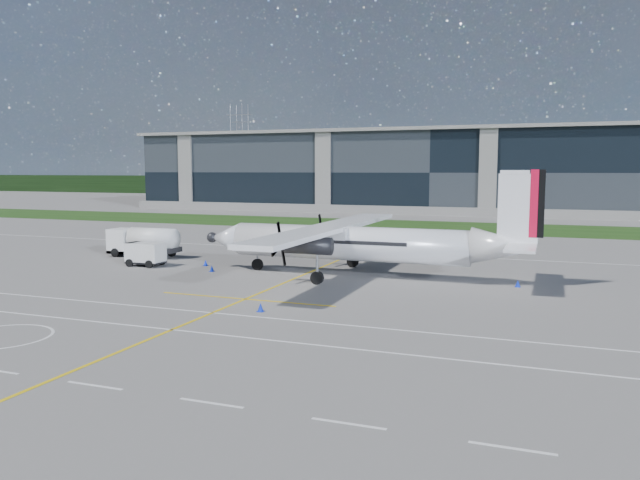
{
  "coord_description": "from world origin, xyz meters",
  "views": [
    {
      "loc": [
        20.87,
        -40.15,
        8.06
      ],
      "look_at": [
        4.33,
        3.72,
        2.75
      ],
      "focal_mm": 35.0,
      "sensor_mm": 36.0,
      "label": 1
    }
  ],
  "objects": [
    {
      "name": "baggage_tug",
      "position": [
        -11.11,
        3.14,
        0.97
      ],
      "size": [
        3.25,
        1.95,
        1.95
      ],
      "primitive_type": null,
      "color": "silver",
      "rests_on": "ground"
    },
    {
      "name": "terminal_building",
      "position": [
        0.0,
        80.0,
        7.5
      ],
      "size": [
        120.0,
        20.0,
        15.0
      ],
      "primitive_type": "cube",
      "color": "black",
      "rests_on": "ground"
    },
    {
      "name": "safety_cone_stbdwing",
      "position": [
        4.47,
        18.34,
        0.25
      ],
      "size": [
        0.36,
        0.36,
        0.5
      ],
      "primitive_type": "cone",
      "color": "#0B25BC",
      "rests_on": "ground"
    },
    {
      "name": "pylon_west",
      "position": [
        -80.0,
        150.0,
        15.0
      ],
      "size": [
        9.0,
        4.6,
        30.0
      ],
      "primitive_type": null,
      "color": "gray",
      "rests_on": "ground"
    },
    {
      "name": "safety_cone_tail",
      "position": [
        18.71,
        4.28,
        0.25
      ],
      "size": [
        0.36,
        0.36,
        0.5
      ],
      "primitive_type": "cone",
      "color": "#0B25BC",
      "rests_on": "ground"
    },
    {
      "name": "yellow_taxiway_centerline",
      "position": [
        3.0,
        10.0,
        0.01
      ],
      "size": [
        0.2,
        70.0,
        0.01
      ],
      "primitive_type": "cube",
      "color": "yellow",
      "rests_on": "ground"
    },
    {
      "name": "ground",
      "position": [
        0.0,
        40.0,
        0.0
      ],
      "size": [
        400.0,
        400.0,
        0.0
      ],
      "primitive_type": "plane",
      "color": "slate",
      "rests_on": "ground"
    },
    {
      "name": "safety_cone_fwd",
      "position": [
        -6.45,
        4.98,
        0.25
      ],
      "size": [
        0.36,
        0.36,
        0.5
      ],
      "primitive_type": "cone",
      "color": "#0B25BC",
      "rests_on": "ground"
    },
    {
      "name": "ground_crew_person",
      "position": [
        -11.51,
        4.4,
        1.05
      ],
      "size": [
        0.72,
        0.93,
        2.09
      ],
      "primitive_type": "imported",
      "rotation": [
        0.0,
        0.0,
        1.43
      ],
      "color": "#F25907",
      "rests_on": "ground"
    },
    {
      "name": "turboprop_aircraft",
      "position": [
        7.31,
        4.46,
        4.03
      ],
      "size": [
        25.93,
        26.89,
        8.07
      ],
      "primitive_type": null,
      "color": "white",
      "rests_on": "ground"
    },
    {
      "name": "tree_line",
      "position": [
        0.0,
        140.0,
        3.0
      ],
      "size": [
        400.0,
        6.0,
        6.0
      ],
      "primitive_type": "cube",
      "color": "black",
      "rests_on": "ground"
    },
    {
      "name": "white_lane_line",
      "position": [
        0.0,
        -14.0,
        0.01
      ],
      "size": [
        90.0,
        0.15,
        0.01
      ],
      "primitive_type": "cube",
      "color": "white",
      "rests_on": "ground"
    },
    {
      "name": "grass_strip",
      "position": [
        0.0,
        48.0,
        0.02
      ],
      "size": [
        400.0,
        18.0,
        0.04
      ],
      "primitive_type": "cube",
      "color": "#173C10",
      "rests_on": "ground"
    },
    {
      "name": "safety_cone_portwing",
      "position": [
        5.4,
        -8.74,
        0.25
      ],
      "size": [
        0.36,
        0.36,
        0.5
      ],
      "primitive_type": "cone",
      "color": "#0B25BC",
      "rests_on": "ground"
    },
    {
      "name": "safety_cone_nose_port",
      "position": [
        -4.42,
        2.57,
        0.25
      ],
      "size": [
        0.36,
        0.36,
        0.5
      ],
      "primitive_type": "cone",
      "color": "#0B25BC",
      "rests_on": "ground"
    },
    {
      "name": "fuel_tanker_truck",
      "position": [
        -15.13,
        7.7,
        1.36
      ],
      "size": [
        7.27,
        2.36,
        2.72
      ],
      "primitive_type": null,
      "color": "white",
      "rests_on": "ground"
    }
  ]
}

